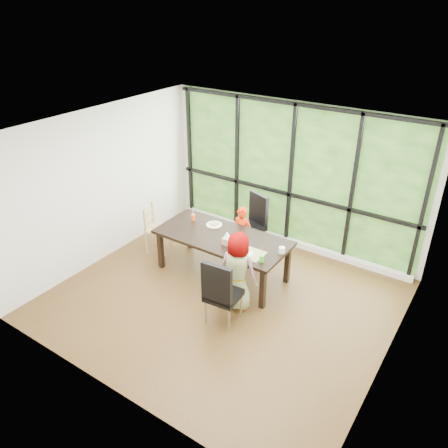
{
  "coord_description": "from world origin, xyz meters",
  "views": [
    {
      "loc": [
        3.17,
        -4.69,
        4.34
      ],
      "look_at": [
        -0.29,
        0.47,
        1.05
      ],
      "focal_mm": 35.55,
      "sensor_mm": 36.0,
      "label": 1
    }
  ],
  "objects_px": {
    "plate_near": "(246,253)",
    "tissue_box": "(227,241)",
    "dining_table": "(222,255)",
    "chair_window_leather": "(250,224)",
    "child_older": "(237,271)",
    "plate_far": "(214,225)",
    "chair_end_beech": "(158,229)",
    "green_cup": "(262,259)",
    "white_mug": "(282,250)",
    "orange_cup": "(193,217)",
    "child_toddler": "(242,234)",
    "chair_interior_leather": "(223,291)"
  },
  "relations": [
    {
      "from": "child_older",
      "to": "plate_near",
      "type": "xyz_separation_m",
      "value": [
        -0.04,
        0.32,
        0.12
      ]
    },
    {
      "from": "child_older",
      "to": "orange_cup",
      "type": "height_order",
      "value": "child_older"
    },
    {
      "from": "dining_table",
      "to": "green_cup",
      "type": "distance_m",
      "value": 1.06
    },
    {
      "from": "chair_end_beech",
      "to": "white_mug",
      "type": "relative_size",
      "value": 9.26
    },
    {
      "from": "dining_table",
      "to": "chair_window_leather",
      "type": "xyz_separation_m",
      "value": [
        -0.05,
        0.98,
        0.17
      ]
    },
    {
      "from": "chair_end_beech",
      "to": "tissue_box",
      "type": "relative_size",
      "value": 6.77
    },
    {
      "from": "chair_interior_leather",
      "to": "green_cup",
      "type": "xyz_separation_m",
      "value": [
        0.23,
        0.68,
        0.26
      ]
    },
    {
      "from": "child_toddler",
      "to": "white_mug",
      "type": "relative_size",
      "value": 10.42
    },
    {
      "from": "plate_near",
      "to": "tissue_box",
      "type": "xyz_separation_m",
      "value": [
        -0.41,
        0.09,
        0.05
      ]
    },
    {
      "from": "child_older",
      "to": "dining_table",
      "type": "bearing_deg",
      "value": -45.58
    },
    {
      "from": "chair_window_leather",
      "to": "plate_far",
      "type": "distance_m",
      "value": 0.82
    },
    {
      "from": "chair_window_leather",
      "to": "chair_interior_leather",
      "type": "height_order",
      "value": "same"
    },
    {
      "from": "tissue_box",
      "to": "white_mug",
      "type": "bearing_deg",
      "value": 15.97
    },
    {
      "from": "dining_table",
      "to": "chair_end_beech",
      "type": "xyz_separation_m",
      "value": [
        -1.43,
        0.01,
        0.08
      ]
    },
    {
      "from": "dining_table",
      "to": "white_mug",
      "type": "distance_m",
      "value": 1.14
    },
    {
      "from": "child_toddler",
      "to": "chair_interior_leather",
      "type": "bearing_deg",
      "value": -72.7
    },
    {
      "from": "orange_cup",
      "to": "chair_window_leather",
      "type": "bearing_deg",
      "value": 48.49
    },
    {
      "from": "chair_interior_leather",
      "to": "chair_window_leather",
      "type": "bearing_deg",
      "value": -74.54
    },
    {
      "from": "child_toddler",
      "to": "tissue_box",
      "type": "bearing_deg",
      "value": -81.24
    },
    {
      "from": "chair_window_leather",
      "to": "tissue_box",
      "type": "relative_size",
      "value": 8.13
    },
    {
      "from": "child_older",
      "to": "tissue_box",
      "type": "distance_m",
      "value": 0.63
    },
    {
      "from": "dining_table",
      "to": "chair_window_leather",
      "type": "relative_size",
      "value": 2.06
    },
    {
      "from": "child_older",
      "to": "plate_near",
      "type": "distance_m",
      "value": 0.35
    },
    {
      "from": "dining_table",
      "to": "child_older",
      "type": "relative_size",
      "value": 1.76
    },
    {
      "from": "white_mug",
      "to": "chair_interior_leather",
      "type": "bearing_deg",
      "value": -108.63
    },
    {
      "from": "dining_table",
      "to": "chair_window_leather",
      "type": "distance_m",
      "value": 1.0
    },
    {
      "from": "white_mug",
      "to": "plate_near",
      "type": "bearing_deg",
      "value": -143.02
    },
    {
      "from": "chair_window_leather",
      "to": "child_toddler",
      "type": "xyz_separation_m",
      "value": [
        0.05,
        -0.37,
        -0.03
      ]
    },
    {
      "from": "chair_window_leather",
      "to": "green_cup",
      "type": "distance_m",
      "value": 1.64
    },
    {
      "from": "child_toddler",
      "to": "orange_cup",
      "type": "height_order",
      "value": "child_toddler"
    },
    {
      "from": "orange_cup",
      "to": "child_toddler",
      "type": "bearing_deg",
      "value": 29.53
    },
    {
      "from": "child_older",
      "to": "chair_end_beech",
      "type": "bearing_deg",
      "value": -20.06
    },
    {
      "from": "child_toddler",
      "to": "green_cup",
      "type": "xyz_separation_m",
      "value": [
        0.92,
        -0.93,
        0.3
      ]
    },
    {
      "from": "chair_window_leather",
      "to": "orange_cup",
      "type": "relative_size",
      "value": 9.67
    },
    {
      "from": "plate_near",
      "to": "chair_window_leather",
      "type": "bearing_deg",
      "value": 118.28
    },
    {
      "from": "plate_far",
      "to": "orange_cup",
      "type": "xyz_separation_m",
      "value": [
        -0.41,
        -0.05,
        0.05
      ]
    },
    {
      "from": "chair_interior_leather",
      "to": "green_cup",
      "type": "height_order",
      "value": "chair_interior_leather"
    },
    {
      "from": "dining_table",
      "to": "plate_near",
      "type": "xyz_separation_m",
      "value": [
        0.62,
        -0.25,
        0.38
      ]
    },
    {
      "from": "plate_far",
      "to": "plate_near",
      "type": "height_order",
      "value": "plate_far"
    },
    {
      "from": "tissue_box",
      "to": "green_cup",
      "type": "bearing_deg",
      "value": -11.82
    },
    {
      "from": "plate_far",
      "to": "white_mug",
      "type": "height_order",
      "value": "white_mug"
    },
    {
      "from": "chair_interior_leather",
      "to": "plate_near",
      "type": "height_order",
      "value": "chair_interior_leather"
    },
    {
      "from": "dining_table",
      "to": "chair_window_leather",
      "type": "bearing_deg",
      "value": 92.76
    },
    {
      "from": "green_cup",
      "to": "white_mug",
      "type": "distance_m",
      "value": 0.41
    },
    {
      "from": "chair_window_leather",
      "to": "chair_end_beech",
      "type": "height_order",
      "value": "chair_window_leather"
    },
    {
      "from": "orange_cup",
      "to": "chair_end_beech",
      "type": "bearing_deg",
      "value": -164.74
    },
    {
      "from": "child_older",
      "to": "tissue_box",
      "type": "height_order",
      "value": "child_older"
    },
    {
      "from": "chair_end_beech",
      "to": "child_older",
      "type": "bearing_deg",
      "value": -124.16
    },
    {
      "from": "chair_interior_leather",
      "to": "plate_near",
      "type": "bearing_deg",
      "value": -89.23
    },
    {
      "from": "tissue_box",
      "to": "orange_cup",
      "type": "bearing_deg",
      "value": 159.32
    }
  ]
}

